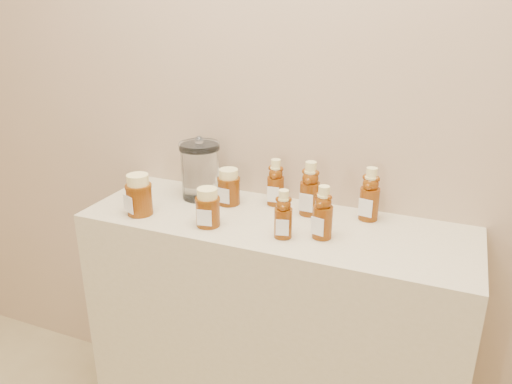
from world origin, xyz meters
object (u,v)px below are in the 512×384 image
at_px(display_table, 272,342).
at_px(honey_jar_left, 139,195).
at_px(bear_bottle_front_left, 283,211).
at_px(glass_canister, 200,168).
at_px(bear_bottle_back_left, 276,179).

relative_size(display_table, honey_jar_left, 9.14).
relative_size(bear_bottle_front_left, glass_canister, 0.77).
distance_m(display_table, honey_jar_left, 0.67).
relative_size(bear_bottle_back_left, honey_jar_left, 1.33).
distance_m(bear_bottle_back_left, glass_canister, 0.26).
height_order(bear_bottle_back_left, honey_jar_left, bear_bottle_back_left).
xyz_separation_m(display_table, glass_canister, (-0.30, 0.09, 0.55)).
distance_m(bear_bottle_back_left, honey_jar_left, 0.44).
bearing_deg(bear_bottle_back_left, bear_bottle_front_left, -69.55).
xyz_separation_m(bear_bottle_front_left, honey_jar_left, (-0.47, -0.02, -0.02)).
distance_m(bear_bottle_front_left, honey_jar_left, 0.47).
relative_size(display_table, bear_bottle_back_left, 6.87).
height_order(display_table, bear_bottle_front_left, bear_bottle_front_left).
xyz_separation_m(bear_bottle_back_left, bear_bottle_front_left, (0.11, -0.22, -0.01)).
height_order(honey_jar_left, glass_canister, glass_canister).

